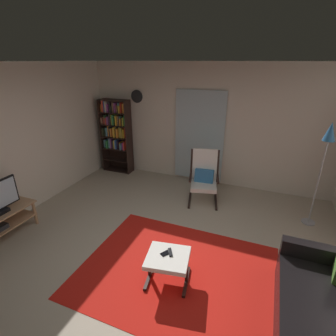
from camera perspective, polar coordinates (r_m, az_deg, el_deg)
name	(u,v)px	position (r m, az deg, el deg)	size (l,w,h in m)	color
ground_plane	(149,261)	(3.89, -4.13, -19.76)	(7.02, 7.02, 0.00)	#B5A490
wall_back	(206,126)	(5.76, 8.28, 9.22)	(5.60, 0.06, 2.60)	beige
glass_door_panel	(199,137)	(5.79, 6.82, 6.80)	(1.10, 0.01, 2.00)	silver
area_rug	(177,271)	(3.74, 1.90, -21.69)	(2.52, 1.97, 0.01)	red
bookshelf_near_tv	(116,130)	(6.47, -11.37, 8.09)	(0.73, 0.30, 1.77)	black
leather_sofa	(333,323)	(3.27, 32.54, -26.80)	(0.84, 1.73, 0.86)	black
lounge_armchair	(204,175)	(5.12, 7.95, -1.57)	(0.70, 0.77, 1.02)	black
ottoman	(168,260)	(3.42, -0.04, -19.63)	(0.59, 0.56, 0.39)	white
tv_remote	(170,252)	(3.41, 0.50, -18.03)	(0.04, 0.14, 0.02)	black
cell_phone	(166,253)	(3.41, -0.43, -18.18)	(0.07, 0.14, 0.01)	black
floor_lamp_by_shelf	(327,145)	(4.68, 31.61, 4.38)	(0.22, 0.22, 1.77)	#A5A5AD
wall_clock	(137,96)	(6.17, -6.84, 15.37)	(0.29, 0.03, 0.29)	silver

